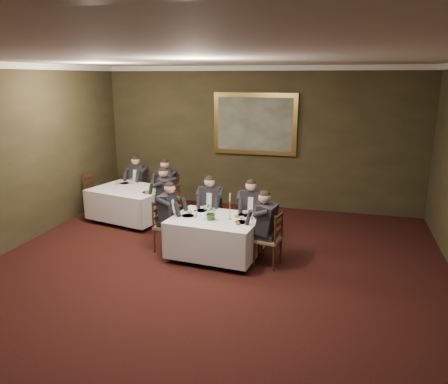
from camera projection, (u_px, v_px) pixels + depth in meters
The scene contains 26 objects.
ground at pixel (193, 296), 6.67m from camera, with size 10.00×10.00×0.00m, color black.
ceiling at pixel (189, 57), 5.77m from camera, with size 8.00×10.00×0.10m, color silver.
back_wall at pixel (259, 138), 10.88m from camera, with size 8.00×0.10×3.50m, color #2D2A16.
crown_molding at pixel (189, 61), 5.79m from camera, with size 8.00×10.00×0.12m.
table_main at pixel (215, 234), 7.98m from camera, with size 1.69×1.35×0.67m.
table_second at pixel (130, 202), 10.05m from camera, with size 1.93×1.63×0.67m.
chair_main_backleft at pixel (211, 226), 8.91m from camera, with size 0.48×0.47×1.00m.
diner_main_backleft at pixel (211, 216), 8.84m from camera, with size 0.45×0.52×1.35m.
chair_main_backright at pixel (251, 231), 8.61m from camera, with size 0.50×0.48×1.00m.
diner_main_backright at pixel (251, 221), 8.55m from camera, with size 0.47×0.53×1.35m.
chair_main_endleft at pixel (167, 236), 8.37m from camera, with size 0.44×0.46×1.00m.
diner_main_endleft at pixel (167, 225), 8.30m from camera, with size 0.50×0.43×1.35m.
chair_main_endright at pixel (268, 250), 7.68m from camera, with size 0.49×0.50×1.00m.
diner_main_endright at pixel (268, 238), 7.63m from camera, with size 0.54×0.47×1.35m.
chair_sec_backleft at pixel (139, 197), 11.04m from camera, with size 0.48×0.47×1.00m.
diner_sec_backleft at pixel (139, 189), 10.97m from camera, with size 0.45×0.52×1.35m.
chair_sec_backright at pixel (169, 202), 10.62m from camera, with size 0.55×0.54×1.00m.
diner_sec_backright at pixel (168, 193), 10.55m from camera, with size 0.54×0.59×1.35m.
chair_sec_endright at pixel (168, 215), 9.60m from camera, with size 0.52×0.53×1.00m.
diner_sec_endright at pixel (168, 205), 9.55m from camera, with size 0.56×0.51×1.35m.
chair_sec_endleft at pixel (97, 202), 10.59m from camera, with size 0.49×0.50×1.00m.
centerpiece at pixel (211, 212), 7.76m from camera, with size 0.27×0.23×0.30m, color #2D5926.
candlestick at pixel (230, 209), 7.79m from camera, with size 0.07×0.07×0.50m.
place_setting_table_main at pixel (204, 209), 8.35m from camera, with size 0.33×0.31×0.14m.
place_setting_table_second at pixel (127, 182), 10.48m from camera, with size 0.33×0.31×0.14m.
painting at pixel (255, 124), 10.75m from camera, with size 2.08×0.09×1.51m.
Camera 1 is at (2.07, -5.69, 3.25)m, focal length 35.00 mm.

